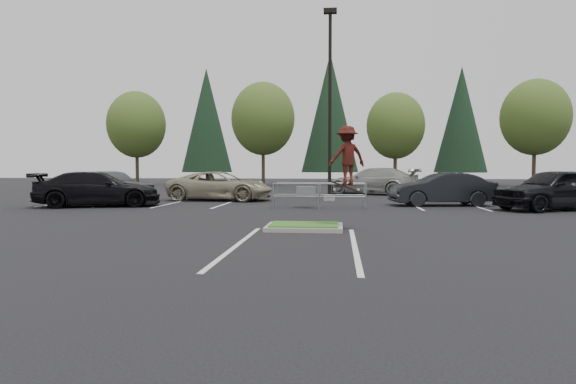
# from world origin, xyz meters

# --- Properties ---
(ground) EXTENTS (120.00, 120.00, 0.00)m
(ground) POSITION_xyz_m (0.00, 0.00, 0.00)
(ground) COLOR black
(ground) RESTS_ON ground
(grass_median) EXTENTS (2.20, 1.60, 0.16)m
(grass_median) POSITION_xyz_m (0.00, 0.00, 0.08)
(grass_median) COLOR gray
(grass_median) RESTS_ON ground
(stall_lines) EXTENTS (22.62, 17.60, 0.01)m
(stall_lines) POSITION_xyz_m (-1.35, 6.02, 0.00)
(stall_lines) COLOR silver
(stall_lines) RESTS_ON ground
(light_pole) EXTENTS (0.70, 0.60, 10.12)m
(light_pole) POSITION_xyz_m (0.50, 12.00, 4.56)
(light_pole) COLOR gray
(light_pole) RESTS_ON ground
(decid_a) EXTENTS (5.44, 5.44, 8.91)m
(decid_a) POSITION_xyz_m (-18.01, 30.03, 5.58)
(decid_a) COLOR #38281C
(decid_a) RESTS_ON ground
(decid_b) EXTENTS (5.89, 5.89, 9.64)m
(decid_b) POSITION_xyz_m (-6.01, 30.53, 6.04)
(decid_b) COLOR #38281C
(decid_b) RESTS_ON ground
(decid_c) EXTENTS (5.12, 5.12, 8.38)m
(decid_c) POSITION_xyz_m (5.99, 29.83, 5.25)
(decid_c) COLOR #38281C
(decid_c) RESTS_ON ground
(decid_d) EXTENTS (5.76, 5.76, 9.43)m
(decid_d) POSITION_xyz_m (17.99, 30.33, 5.91)
(decid_d) COLOR #38281C
(decid_d) RESTS_ON ground
(conif_a) EXTENTS (5.72, 5.72, 13.00)m
(conif_a) POSITION_xyz_m (-14.00, 40.00, 7.10)
(conif_a) COLOR #38281C
(conif_a) RESTS_ON ground
(conif_b) EXTENTS (6.38, 6.38, 14.50)m
(conif_b) POSITION_xyz_m (0.00, 40.50, 7.85)
(conif_b) COLOR #38281C
(conif_b) RESTS_ON ground
(conif_c) EXTENTS (5.50, 5.50, 12.50)m
(conif_c) POSITION_xyz_m (14.00, 39.50, 6.85)
(conif_c) COLOR #38281C
(conif_c) RESTS_ON ground
(cart_corral) EXTENTS (4.01, 1.45, 1.13)m
(cart_corral) POSITION_xyz_m (-0.29, 7.25, 0.71)
(cart_corral) COLOR gray
(cart_corral) RESTS_ON ground
(skateboarder) EXTENTS (1.25, 1.04, 1.95)m
(skateboarder) POSITION_xyz_m (1.20, -0.11, 2.11)
(skateboarder) COLOR black
(skateboarder) RESTS_ON ground
(car_l_tan) EXTENTS (5.82, 3.11, 1.55)m
(car_l_tan) POSITION_xyz_m (-5.33, 11.50, 0.78)
(car_l_tan) COLOR gray
(car_l_tan) RESTS_ON ground
(car_l_black) EXTENTS (5.89, 3.74, 1.59)m
(car_l_black) POSITION_xyz_m (-10.00, 7.00, 0.79)
(car_l_black) COLOR black
(car_l_black) RESTS_ON ground
(car_l_grey) EXTENTS (5.34, 3.45, 1.69)m
(car_l_grey) POSITION_xyz_m (-11.50, 11.50, 0.85)
(car_l_grey) COLOR #52555A
(car_l_grey) RESTS_ON ground
(car_r_charc) EXTENTS (4.85, 2.27, 1.54)m
(car_r_charc) POSITION_xyz_m (5.75, 9.11, 0.77)
(car_r_charc) COLOR black
(car_r_charc) RESTS_ON ground
(car_r_black) EXTENTS (5.55, 3.89, 1.75)m
(car_r_black) POSITION_xyz_m (10.00, 7.26, 0.88)
(car_r_black) COLOR black
(car_r_black) RESTS_ON ground
(car_far_silver) EXTENTS (6.49, 4.55, 1.75)m
(car_far_silver) POSITION_xyz_m (3.29, 18.00, 0.87)
(car_far_silver) COLOR #A2A29D
(car_far_silver) RESTS_ON ground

